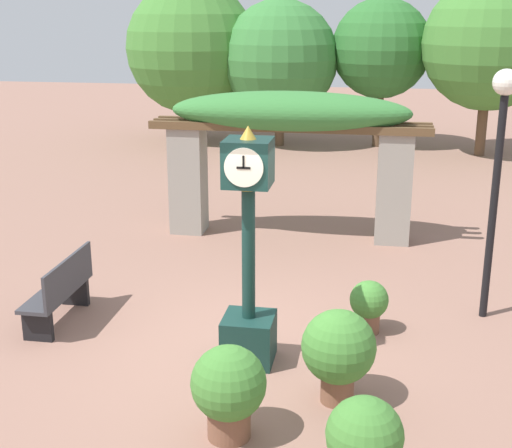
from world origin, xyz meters
TOP-DOWN VIEW (x-y plane):
  - ground_plane at (0.00, 0.00)m, footprint 60.00×60.00m
  - pedestal_clock at (0.14, -0.20)m, footprint 0.58×0.58m
  - pergola at (0.00, 4.59)m, footprint 4.86×1.19m
  - potted_plant_near_left at (0.23, -1.76)m, footprint 0.72×0.72m
  - potted_plant_near_right at (1.50, 0.80)m, footprint 0.49×0.49m
  - potted_plant_far_left at (1.51, -2.35)m, footprint 0.66×0.66m
  - potted_plant_far_right at (1.21, -0.94)m, footprint 0.77×0.77m
  - park_bench at (-2.45, 0.43)m, footprint 0.42×1.42m
  - lamp_post at (3.01, 1.55)m, footprint 0.33×0.33m
  - tree_line at (-0.41, 13.39)m, footprint 12.20×4.70m

SIDE VIEW (x-z plane):
  - ground_plane at x=0.00m, z-range 0.00..0.00m
  - potted_plant_near_right at x=1.50m, z-range 0.05..0.73m
  - park_bench at x=-2.45m, z-range -0.01..0.88m
  - potted_plant_far_left at x=1.51m, z-range 0.05..0.92m
  - potted_plant_near_left at x=0.23m, z-range 0.05..0.99m
  - potted_plant_far_right at x=1.21m, z-range 0.08..1.09m
  - pedestal_clock at x=0.14m, z-range -0.18..2.57m
  - pergola at x=0.00m, z-range 0.59..3.18m
  - lamp_post at x=3.01m, z-range 0.72..3.96m
  - tree_line at x=-0.41m, z-range 0.40..5.21m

